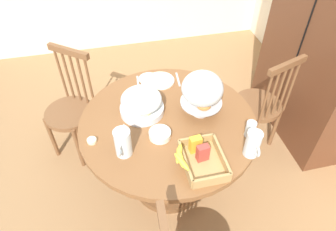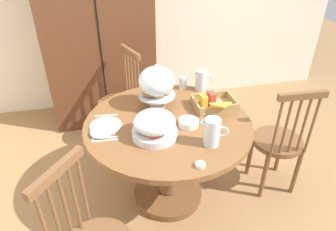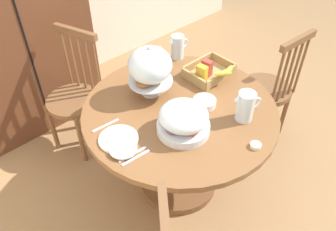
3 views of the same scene
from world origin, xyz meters
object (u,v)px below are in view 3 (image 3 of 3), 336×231
orange_juice_pitcher (178,48)px  cereal_bowl (205,102)px  wooden_armoire (4,13)px  dining_table (179,133)px  milk_pitcher (245,107)px  china_plate_small (123,149)px  china_plate_large (119,139)px  windsor_chair_near_window (268,90)px  fruit_platter_covered (184,120)px  windsor_chair_by_cabinet (75,99)px  cereal_basket (210,71)px  butter_dish (256,145)px  pastry_stand_with_dome (150,67)px  drinking_glass (158,55)px

orange_juice_pitcher → cereal_bowl: 0.57m
cereal_bowl → orange_juice_pitcher: bearing=63.2°
wooden_armoire → dining_table: 1.57m
wooden_armoire → milk_pitcher: bearing=-70.9°
wooden_armoire → china_plate_small: (-0.06, -1.49, -0.23)m
china_plate_large → dining_table: bearing=-4.9°
dining_table → windsor_chair_near_window: bearing=-4.9°
fruit_platter_covered → dining_table: bearing=50.7°
milk_pitcher → china_plate_small: (-0.67, 0.27, -0.07)m
dining_table → windsor_chair_near_window: 0.90m
dining_table → fruit_platter_covered: 0.36m
windsor_chair_by_cabinet → cereal_basket: 1.05m
dining_table → fruit_platter_covered: (-0.13, -0.15, 0.30)m
cereal_bowl → butter_dish: 0.43m
wooden_armoire → china_plate_small: wooden_armoire is taller
cereal_basket → butter_dish: 0.68m
fruit_platter_covered → china_plate_large: 0.37m
windsor_chair_by_cabinet → orange_juice_pitcher: 0.87m
fruit_platter_covered → butter_dish: 0.41m
dining_table → orange_juice_pitcher: (0.38, 0.42, 0.30)m
pastry_stand_with_dome → cereal_bowl: 0.40m
fruit_platter_covered → windsor_chair_by_cabinet: bearing=98.3°
fruit_platter_covered → orange_juice_pitcher: size_ratio=1.69×
china_plate_small → windsor_chair_by_cabinet: bearing=77.8°
windsor_chair_near_window → butter_dish: 0.97m
cereal_basket → drinking_glass: (-0.14, 0.38, 0.01)m
china_plate_small → drinking_glass: bearing=36.5°
china_plate_large → china_plate_small: china_plate_small is taller
china_plate_large → drinking_glass: bearing=33.0°
dining_table → orange_juice_pitcher: size_ratio=6.72×
windsor_chair_by_cabinet → milk_pitcher: bearing=-67.8°
orange_juice_pitcher → wooden_armoire: bearing=127.6°
wooden_armoire → china_plate_large: bearing=-91.3°
cereal_bowl → butter_dish: cereal_bowl is taller
windsor_chair_near_window → pastry_stand_with_dome: pastry_stand_with_dome is taller
cereal_bowl → pastry_stand_with_dome: bearing=116.8°
windsor_chair_near_window → cereal_basket: windsor_chair_near_window is taller
cereal_basket → pastry_stand_with_dome: bearing=161.7°
dining_table → drinking_glass: drinking_glass is taller
cereal_basket → butter_dish: bearing=-116.6°
pastry_stand_with_dome → cereal_bowl: bearing=-63.2°
dining_table → cereal_basket: size_ratio=3.78×
milk_pitcher → china_plate_small: milk_pitcher is taller
china_plate_small → drinking_glass: drinking_glass is taller
fruit_platter_covered → butter_dish: bearing=-60.5°
pastry_stand_with_dome → fruit_platter_covered: 0.41m
orange_juice_pitcher → milk_pitcher: milk_pitcher is taller
cereal_basket → china_plate_large: size_ratio=1.44×
milk_pitcher → cereal_basket: (0.17, 0.42, -0.04)m
milk_pitcher → cereal_bowl: 0.26m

